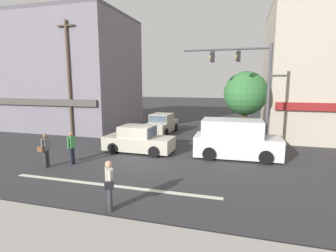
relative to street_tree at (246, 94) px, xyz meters
name	(u,v)px	position (x,y,z in m)	size (l,w,h in m)	color
ground_plane	(142,161)	(-5.17, -5.56, -3.39)	(120.00, 120.00, 0.00)	#333335
lane_marking_stripe	(110,185)	(-5.17, -9.06, -3.38)	(9.00, 0.24, 0.01)	silver
building_left_block	(67,73)	(-15.90, 3.13, 1.58)	(11.52, 8.43, 9.93)	slate
street_tree	(246,94)	(0.00, 0.00, 0.00)	(2.86, 2.86, 4.84)	#4C3823
utility_pole_near_left	(69,78)	(-12.66, -1.08, 1.04)	(1.40, 0.22, 8.56)	brown
traffic_light_mast	(251,81)	(0.21, -2.52, 0.79)	(4.89, 0.25, 6.20)	#47474C
van_parked_curbside	(235,140)	(-0.46, -3.53, -2.38)	(4.66, 2.16, 2.11)	silver
sedan_crossing_center	(138,140)	(-6.04, -3.87, -2.68)	(4.14, 1.96, 1.58)	#B7B29E
sedan_crossing_rightbound	(161,124)	(-6.51, 2.22, -2.68)	(2.05, 4.19, 1.58)	#B7B29E
pedestrian_foreground_with_bag	(109,183)	(-4.14, -10.95, -2.44)	(0.49, 0.66, 1.67)	#333338
pedestrian_mid_crossing	(45,148)	(-9.28, -7.82, -2.44)	(0.29, 0.67, 1.67)	#333338
pedestrian_far_side	(72,146)	(-8.35, -7.05, -2.44)	(0.25, 0.57, 1.67)	#232838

